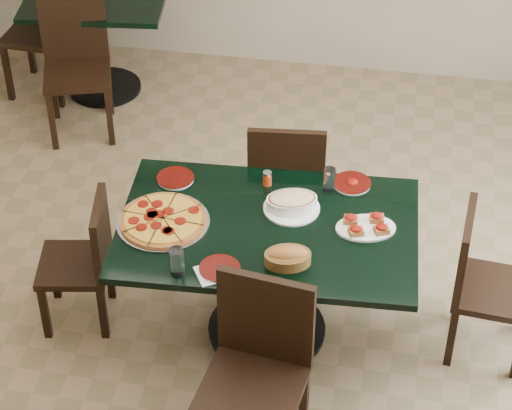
% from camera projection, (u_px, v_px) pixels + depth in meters
% --- Properties ---
extents(floor, '(5.50, 5.50, 0.00)m').
position_uv_depth(floor, '(269.00, 316.00, 5.56)').
color(floor, '#81684A').
rests_on(floor, ground).
extents(main_table, '(1.55, 1.04, 0.75)m').
position_uv_depth(main_table, '(267.00, 253.00, 5.12)').
color(main_table, black).
rests_on(main_table, floor).
extents(back_table, '(1.05, 0.81, 0.75)m').
position_uv_depth(back_table, '(98.00, 26.00, 7.08)').
color(back_table, black).
rests_on(back_table, floor).
extents(chair_far, '(0.47, 0.47, 0.92)m').
position_uv_depth(chair_far, '(287.00, 179.00, 5.70)').
color(chair_far, black).
rests_on(chair_far, floor).
extents(chair_near, '(0.52, 0.52, 0.98)m').
position_uv_depth(chair_near, '(258.00, 363.00, 4.56)').
color(chair_near, black).
rests_on(chair_near, floor).
extents(chair_right, '(0.44, 0.44, 0.87)m').
position_uv_depth(chair_right, '(480.00, 278.00, 5.10)').
color(chair_right, black).
rests_on(chair_right, floor).
extents(chair_left, '(0.43, 0.43, 0.80)m').
position_uv_depth(chair_left, '(86.00, 257.00, 5.29)').
color(chair_left, black).
rests_on(chair_left, floor).
extents(back_chair_near, '(0.56, 0.56, 0.95)m').
position_uv_depth(back_chair_near, '(76.00, 57.00, 6.72)').
color(back_chair_near, black).
rests_on(back_chair_near, floor).
extents(back_chair_left, '(0.48, 0.48, 0.96)m').
position_uv_depth(back_chair_left, '(50.00, 25.00, 7.05)').
color(back_chair_left, black).
rests_on(back_chair_left, floor).
extents(pepperoni_pizza, '(0.47, 0.47, 0.04)m').
position_uv_depth(pepperoni_pizza, '(163.00, 220.00, 5.01)').
color(pepperoni_pizza, '#ADACB3').
rests_on(pepperoni_pizza, main_table).
extents(lasagna_casserole, '(0.30, 0.29, 0.09)m').
position_uv_depth(lasagna_casserole, '(292.00, 202.00, 5.08)').
color(lasagna_casserole, white).
rests_on(lasagna_casserole, main_table).
extents(bread_basket, '(0.26, 0.21, 0.10)m').
position_uv_depth(bread_basket, '(288.00, 257.00, 4.77)').
color(bread_basket, brown).
rests_on(bread_basket, main_table).
extents(bruschetta_platter, '(0.34, 0.27, 0.05)m').
position_uv_depth(bruschetta_platter, '(366.00, 226.00, 4.97)').
color(bruschetta_platter, white).
rests_on(bruschetta_platter, main_table).
extents(side_plate_near, '(0.20, 0.20, 0.02)m').
position_uv_depth(side_plate_near, '(220.00, 269.00, 4.75)').
color(side_plate_near, white).
rests_on(side_plate_near, main_table).
extents(side_plate_far_r, '(0.20, 0.20, 0.03)m').
position_uv_depth(side_plate_far_r, '(352.00, 183.00, 5.27)').
color(side_plate_far_r, white).
rests_on(side_plate_far_r, main_table).
extents(side_plate_far_l, '(0.20, 0.20, 0.02)m').
position_uv_depth(side_plate_far_l, '(175.00, 178.00, 5.30)').
color(side_plate_far_l, white).
rests_on(side_plate_far_l, main_table).
extents(napkin_setting, '(0.20, 0.20, 0.01)m').
position_uv_depth(napkin_setting, '(213.00, 273.00, 4.73)').
color(napkin_setting, silver).
rests_on(napkin_setting, main_table).
extents(water_glass_a, '(0.06, 0.06, 0.13)m').
position_uv_depth(water_glass_a, '(329.00, 180.00, 5.20)').
color(water_glass_a, silver).
rests_on(water_glass_a, main_table).
extents(water_glass_b, '(0.07, 0.07, 0.15)m').
position_uv_depth(water_glass_b, '(177.00, 262.00, 4.69)').
color(water_glass_b, silver).
rests_on(water_glass_b, main_table).
extents(pepper_shaker, '(0.05, 0.05, 0.08)m').
position_uv_depth(pepper_shaker, '(267.00, 178.00, 5.25)').
color(pepper_shaker, '#BF3E14').
rests_on(pepper_shaker, main_table).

